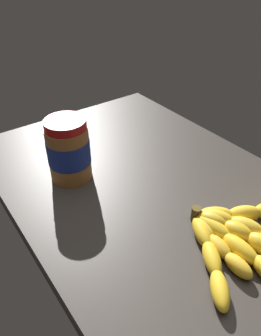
{
  "coord_description": "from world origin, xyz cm",
  "views": [
    {
      "loc": [
        -47.15,
        38.44,
        47.59
      ],
      "look_at": [
        2.08,
        2.56,
        3.05
      ],
      "focal_mm": 34.0,
      "sensor_mm": 36.0,
      "label": 1
    }
  ],
  "objects": [
    {
      "name": "banana_bunch",
      "position": [
        -25.57,
        -1.81,
        1.7
      ],
      "size": [
        22.59,
        30.06,
        3.74
      ],
      "color": "yellow",
      "rests_on": "ground_plane"
    },
    {
      "name": "ground_plane",
      "position": [
        0.0,
        0.0,
        -2.07
      ],
      "size": [
        85.13,
        60.6,
        4.14
      ],
      "primitive_type": "cube",
      "color": "#38332D"
    },
    {
      "name": "peanut_butter_jar",
      "position": [
        11.35,
        13.58,
        7.46
      ],
      "size": [
        10.08,
        10.08,
        15.25
      ],
      "color": "#9E602D",
      "rests_on": "ground_plane"
    }
  ]
}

